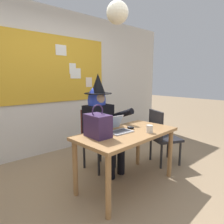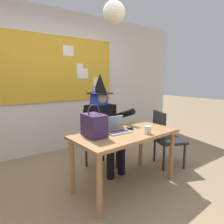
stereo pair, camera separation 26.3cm
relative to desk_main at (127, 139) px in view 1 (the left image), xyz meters
The scene contains 10 objects.
ground_plane 0.67m from the desk_main, behind, with size 24.00×24.00×0.00m, color #937A5B.
wall_back_bulletin 1.94m from the desk_main, 97.72° to the left, with size 6.07×1.98×2.62m.
desk_main is the anchor object (origin of this frame).
chair_at_desk 0.71m from the desk_main, 87.97° to the left, with size 0.45×0.45×0.92m.
person_costumed 0.61m from the desk_main, 86.54° to the left, with size 0.62×0.68×1.45m.
laptop 0.19m from the desk_main, 129.59° to the left, with size 0.30×0.29×0.19m.
computer_mouse 0.20m from the desk_main, 29.37° to the left, with size 0.06×0.10×0.03m, color black.
handbag 0.47m from the desk_main, 169.06° to the left, with size 0.20×0.30×0.38m.
coffee_mug 0.31m from the desk_main, 48.40° to the right, with size 0.08×0.08×0.10m, color silver.
chair_extra_corner 0.90m from the desk_main, ahead, with size 0.55×0.55×0.88m.
Camera 1 is at (-1.44, -1.63, 1.38)m, focal length 30.97 mm.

